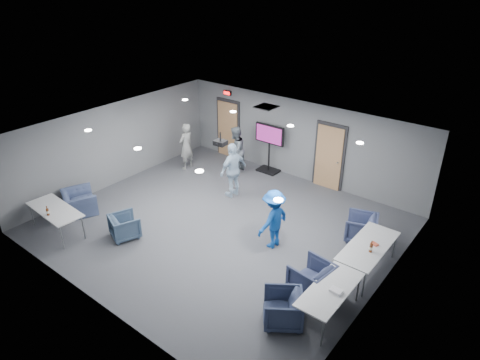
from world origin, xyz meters
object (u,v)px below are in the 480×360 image
Objects in this scene: person_d at (273,219)px; bottle_right at (371,248)px; chair_right_c at (283,309)px; tv_stand at (269,146)px; person_b at (235,150)px; chair_front_a at (125,226)px; person_c at (233,170)px; projector at (220,143)px; chair_front_b at (79,202)px; table_right_a at (368,247)px; table_right_b at (330,290)px; bottle_front at (48,212)px; person_a at (186,146)px; table_front_left at (55,210)px; chair_right_b at (311,278)px; chair_right_a at (361,228)px.

bottle_right is (2.46, 0.31, 0.04)m from person_d.
tv_stand is (-4.33, 5.74, 0.62)m from chair_right_c.
chair_front_a is (0.18, -4.95, -0.51)m from person_b.
chair_right_c is 2.58m from bottle_right.
chair_front_a is 0.42× the size of tv_stand.
projector is at bearing 34.12° from person_c.
chair_front_b is 8.23m from table_right_a.
chair_front_a is 0.41× the size of table_right_b.
table_right_b is at bearing -180.00° from table_right_a.
bottle_front is 8.15m from bottle_right.
person_a is 0.89× the size of table_front_left.
bottle_right is (7.27, 3.69, 0.01)m from bottle_front.
chair_front_b is at bearing 21.36° from chair_front_a.
bottle_front is (-7.13, -2.01, 0.15)m from table_right_b.
bottle_front is at bearing -113.93° from chair_right_c.
chair_right_b is 1.15m from chair_right_c.
bottle_right is 6.10m from tv_stand.
tv_stand is (0.69, 5.75, 0.65)m from chair_front_a.
chair_right_c is 2.25× the size of projector.
table_right_a is (4.85, -0.96, -0.20)m from person_c.
chair_right_c is 7.14m from chair_front_b.
person_b is 7.18m from chair_right_c.
table_right_b is at bearing 65.14° from person_d.
table_front_left is at bearing 103.44° from table_right_b.
bottle_front is (0.30, -5.41, -0.01)m from person_a.
tv_stand is at bearing 120.63° from person_a.
tv_stand is 4.91× the size of projector.
bottle_right is at bearing 127.00° from chair_right_c.
chair_front_a is (-3.34, -2.12, -0.47)m from person_d.
bottle_right reaches higher than chair_right_c.
person_c is at bearing -81.30° from chair_front_a.
chair_right_b reaches higher than table_front_left.
person_c reaches higher than table_front_left.
person_c is at bearing 26.81° from person_b.
person_c is at bearing -114.92° from person_d.
person_c is at bearing 65.59° from table_front_left.
projector reaches higher than bottle_front.
projector reaches higher than person_c.
bottle_right is at bearing 26.94° from bottle_front.
chair_right_b is at bearing 144.93° from chair_right_c.
chair_front_a is at bearing 35.00° from table_front_left.
person_c is 0.94× the size of table_front_left.
chair_right_c is 1.03m from table_right_b.
table_front_left is at bearing -1.07° from person_a.
tv_stand is (-5.12, 3.32, 0.14)m from bottle_right.
person_a is 7.76m from bottle_right.
person_a is at bearing -94.53° from person_c.
person_b is 7.20m from table_right_b.
chair_right_b reaches higher than chair_right_a.
table_front_left is 5.33× the size of projector.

